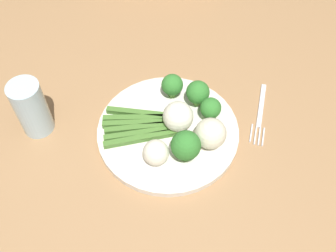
{
  "coord_description": "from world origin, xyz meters",
  "views": [
    {
      "loc": [
        -0.05,
        0.47,
        1.42
      ],
      "look_at": [
        -0.05,
        -0.0,
        0.77
      ],
      "focal_mm": 42.41,
      "sensor_mm": 36.0,
      "label": 1
    }
  ],
  "objects_px": {
    "water_glass": "(31,108)",
    "cauliflower_back_right": "(178,116)",
    "broccoli_outer_edge": "(198,93)",
    "asparagus_bundle": "(141,126)",
    "broccoli_right": "(172,85)",
    "broccoli_back": "(186,146)",
    "chair": "(160,23)",
    "dining_table": "(145,158)",
    "broccoli_near_center": "(211,108)",
    "cauliflower_mid": "(211,133)",
    "plate": "(168,130)",
    "cauliflower_front": "(156,153)",
    "fork": "(260,114)"
  },
  "relations": [
    {
      "from": "broccoli_right",
      "to": "fork",
      "type": "height_order",
      "value": "broccoli_right"
    },
    {
      "from": "plate",
      "to": "cauliflower_mid",
      "type": "relative_size",
      "value": 4.65
    },
    {
      "from": "plate",
      "to": "cauliflower_mid",
      "type": "xyz_separation_m",
      "value": [
        -0.08,
        0.04,
        0.04
      ]
    },
    {
      "from": "broccoli_back",
      "to": "chair",
      "type": "bearing_deg",
      "value": -85.24
    },
    {
      "from": "broccoli_near_center",
      "to": "chair",
      "type": "bearing_deg",
      "value": -79.69
    },
    {
      "from": "chair",
      "to": "cauliflower_front",
      "type": "distance_m",
      "value": 0.77
    },
    {
      "from": "plate",
      "to": "fork",
      "type": "bearing_deg",
      "value": -167.42
    },
    {
      "from": "cauliflower_front",
      "to": "broccoli_back",
      "type": "bearing_deg",
      "value": -174.34
    },
    {
      "from": "asparagus_bundle",
      "to": "fork",
      "type": "relative_size",
      "value": 0.95
    },
    {
      "from": "cauliflower_front",
      "to": "broccoli_outer_edge",
      "type": "bearing_deg",
      "value": -121.04
    },
    {
      "from": "broccoli_near_center",
      "to": "fork",
      "type": "height_order",
      "value": "broccoli_near_center"
    },
    {
      "from": "cauliflower_mid",
      "to": "fork",
      "type": "distance_m",
      "value": 0.15
    },
    {
      "from": "broccoli_outer_edge",
      "to": "cauliflower_back_right",
      "type": "relative_size",
      "value": 0.98
    },
    {
      "from": "cauliflower_front",
      "to": "fork",
      "type": "bearing_deg",
      "value": -151.29
    },
    {
      "from": "asparagus_bundle",
      "to": "broccoli_back",
      "type": "distance_m",
      "value": 0.12
    },
    {
      "from": "plate",
      "to": "cauliflower_mid",
      "type": "bearing_deg",
      "value": 155.93
    },
    {
      "from": "plate",
      "to": "broccoli_near_center",
      "type": "relative_size",
      "value": 5.42
    },
    {
      "from": "dining_table",
      "to": "broccoli_back",
      "type": "relative_size",
      "value": 18.46
    },
    {
      "from": "broccoli_right",
      "to": "cauliflower_front",
      "type": "height_order",
      "value": "broccoli_right"
    },
    {
      "from": "broccoli_near_center",
      "to": "cauliflower_front",
      "type": "height_order",
      "value": "broccoli_near_center"
    },
    {
      "from": "dining_table",
      "to": "broccoli_right",
      "type": "bearing_deg",
      "value": -124.28
    },
    {
      "from": "chair",
      "to": "fork",
      "type": "distance_m",
      "value": 0.69
    },
    {
      "from": "broccoli_right",
      "to": "cauliflower_back_right",
      "type": "bearing_deg",
      "value": 97.66
    },
    {
      "from": "broccoli_near_center",
      "to": "broccoli_back",
      "type": "distance_m",
      "value": 0.11
    },
    {
      "from": "dining_table",
      "to": "cauliflower_back_right",
      "type": "distance_m",
      "value": 0.16
    },
    {
      "from": "broccoli_back",
      "to": "cauliflower_mid",
      "type": "distance_m",
      "value": 0.06
    },
    {
      "from": "broccoli_near_center",
      "to": "cauliflower_mid",
      "type": "relative_size",
      "value": 0.86
    },
    {
      "from": "broccoli_near_center",
      "to": "fork",
      "type": "distance_m",
      "value": 0.12
    },
    {
      "from": "chair",
      "to": "water_glass",
      "type": "xyz_separation_m",
      "value": [
        0.24,
        0.63,
        0.31
      ]
    },
    {
      "from": "broccoli_outer_edge",
      "to": "chair",
      "type": "bearing_deg",
      "value": -81.37
    },
    {
      "from": "plate",
      "to": "broccoli_near_center",
      "type": "distance_m",
      "value": 0.1
    },
    {
      "from": "chair",
      "to": "cauliflower_mid",
      "type": "height_order",
      "value": "chair"
    },
    {
      "from": "cauliflower_mid",
      "to": "fork",
      "type": "bearing_deg",
      "value": -144.92
    },
    {
      "from": "chair",
      "to": "broccoli_outer_edge",
      "type": "relative_size",
      "value": 14.47
    },
    {
      "from": "broccoli_outer_edge",
      "to": "broccoli_right",
      "type": "height_order",
      "value": "broccoli_outer_edge"
    },
    {
      "from": "broccoli_outer_edge",
      "to": "water_glass",
      "type": "height_order",
      "value": "water_glass"
    },
    {
      "from": "asparagus_bundle",
      "to": "water_glass",
      "type": "relative_size",
      "value": 1.26
    },
    {
      "from": "broccoli_back",
      "to": "cauliflower_back_right",
      "type": "bearing_deg",
      "value": -80.19
    },
    {
      "from": "broccoli_outer_edge",
      "to": "cauliflower_back_right",
      "type": "bearing_deg",
      "value": 54.88
    },
    {
      "from": "broccoli_right",
      "to": "broccoli_back",
      "type": "bearing_deg",
      "value": 98.7
    },
    {
      "from": "dining_table",
      "to": "cauliflower_front",
      "type": "xyz_separation_m",
      "value": [
        -0.03,
        0.07,
        0.14
      ]
    },
    {
      "from": "asparagus_bundle",
      "to": "broccoli_back",
      "type": "xyz_separation_m",
      "value": [
        -0.09,
        0.07,
        0.03
      ]
    },
    {
      "from": "broccoli_back",
      "to": "cauliflower_back_right",
      "type": "height_order",
      "value": "broccoli_back"
    },
    {
      "from": "chair",
      "to": "broccoli_right",
      "type": "xyz_separation_m",
      "value": [
        -0.04,
        0.56,
        0.3
      ]
    },
    {
      "from": "chair",
      "to": "plate",
      "type": "height_order",
      "value": "chair"
    },
    {
      "from": "asparagus_bundle",
      "to": "broccoli_near_center",
      "type": "xyz_separation_m",
      "value": [
        -0.14,
        -0.03,
        0.02
      ]
    },
    {
      "from": "water_glass",
      "to": "cauliflower_back_right",
      "type": "bearing_deg",
      "value": 178.44
    },
    {
      "from": "dining_table",
      "to": "broccoli_right",
      "type": "distance_m",
      "value": 0.18
    },
    {
      "from": "broccoli_near_center",
      "to": "cauliflower_back_right",
      "type": "xyz_separation_m",
      "value": [
        0.07,
        0.02,
        0.0
      ]
    },
    {
      "from": "plate",
      "to": "dining_table",
      "type": "bearing_deg",
      "value": 5.16
    }
  ]
}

